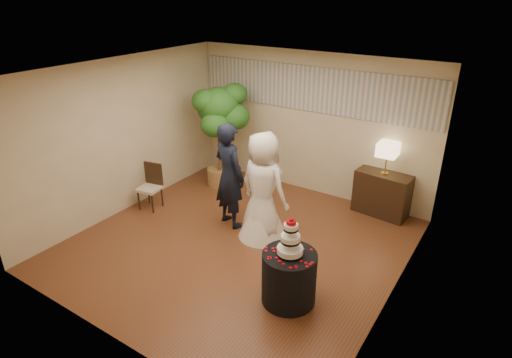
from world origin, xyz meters
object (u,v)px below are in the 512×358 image
Objects in this scene: bride at (263,187)px; ficus_tree at (220,135)px; groom at (229,176)px; cake_table at (289,278)px; table_lamp at (387,158)px; side_chair at (149,187)px; wedding_cake at (291,237)px; console at (382,194)px.

bride is 2.24m from ficus_tree.
groom is 0.85× the size of ficus_tree.
table_lamp is (0.25, 3.04, 0.74)m from cake_table.
groom reaches higher than table_lamp.
ficus_tree is at bearing -30.24° from groom.
groom is 2.15× the size of side_chair.
ficus_tree reaches higher than cake_table.
groom is 2.23m from wedding_cake.
cake_table is at bearing -89.16° from console.
wedding_cake is 0.24× the size of ficus_tree.
side_chair is (-3.48, 0.87, 0.07)m from cake_table.
bride is 1.76m from cake_table.
table_lamp reaches higher than side_chair.
console is at bearing 85.22° from wedding_cake.
bride is 1.89× the size of console.
bride is 0.84× the size of ficus_tree.
groom is at bearing 146.59° from cake_table.
wedding_cake is at bearing -89.16° from console.
table_lamp is at bearing 85.22° from wedding_cake.
wedding_cake is at bearing 142.11° from bride.
side_chair reaches higher than cake_table.
wedding_cake is (1.86, -1.23, 0.07)m from groom.
ficus_tree is (-1.84, 1.26, 0.18)m from bride.
table_lamp reaches higher than wedding_cake.
cake_table is 0.64m from wedding_cake.
console is at bearing -122.59° from groom.
wedding_cake is at bearing 0.00° from cake_table.
groom is at bearing -139.45° from table_lamp.
cake_table is 0.85× the size of side_chair.
ficus_tree reaches higher than groom.
wedding_cake reaches higher than side_chair.
side_chair is at bearing 166.01° from cake_table.
groom is 3.22× the size of table_lamp.
bride reaches higher than wedding_cake.
ficus_tree reaches higher than table_lamp.
side_chair is at bearing -149.83° from table_lamp.
bride is 2.39m from side_chair.
groom is 2.79m from table_lamp.
groom is at bearing -133.82° from console.
bride reaches higher than table_lamp.
bride is 2.50× the size of cake_table.
cake_table is 0.34× the size of ficus_tree.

